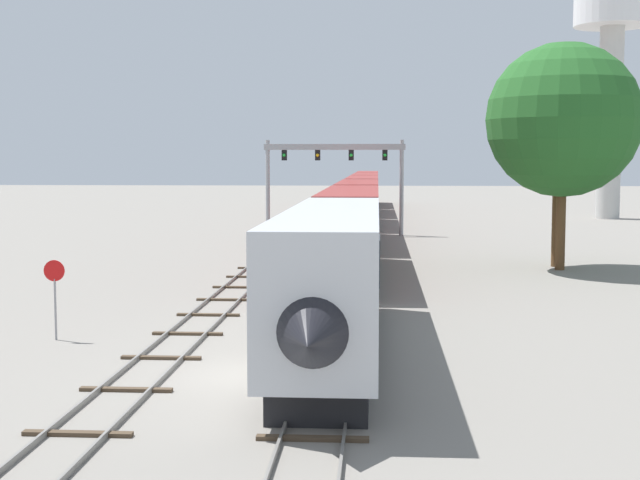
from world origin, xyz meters
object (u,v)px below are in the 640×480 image
stop_sign (55,288)px  signal_gantry (334,166)px  trackside_tree_left (559,125)px  trackside_tree_mid (563,120)px  passenger_train (361,204)px  water_tower (613,25)px

stop_sign → signal_gantry: bearing=80.3°
trackside_tree_left → trackside_tree_mid: trackside_tree_mid is taller
passenger_train → signal_gantry: (-2.25, -2.18, 3.35)m
stop_sign → trackside_tree_mid: 31.88m
passenger_train → signal_gantry: 4.59m
stop_sign → passenger_train: bearing=78.1°
water_tower → trackside_tree_left: water_tower is taller
trackside_tree_left → stop_sign: bearing=-133.4°
water_tower → signal_gantry: bearing=-140.9°
signal_gantry → water_tower: 40.34m
signal_gantry → water_tower: (29.05, 23.58, 15.07)m
signal_gantry → trackside_tree_mid: (14.41, -23.54, 2.76)m
passenger_train → water_tower: (26.80, 21.40, 18.42)m
signal_gantry → passenger_train: bearing=44.1°
signal_gantry → water_tower: water_tower is taller
trackside_tree_left → trackside_tree_mid: 1.68m
signal_gantry → stop_sign: 46.25m
signal_gantry → stop_sign: size_ratio=4.20×
passenger_train → trackside_tree_mid: (12.16, -25.71, 6.12)m
trackside_tree_mid → signal_gantry: bearing=121.5°
passenger_train → water_tower: bearing=38.6°
passenger_train → stop_sign: 48.64m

